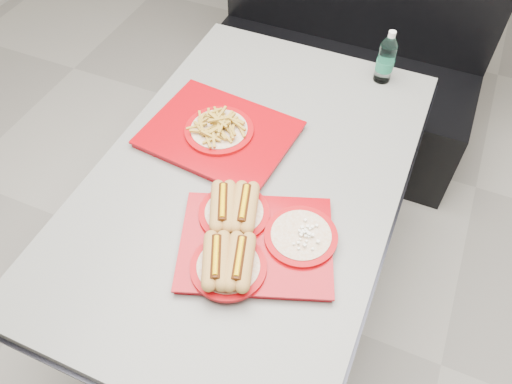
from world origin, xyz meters
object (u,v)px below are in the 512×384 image
at_px(diner_table, 248,207).
at_px(tray_far, 219,132).
at_px(tray_near, 250,238).
at_px(water_bottle, 386,60).
at_px(booth_bench, 339,65).

bearing_deg(diner_table, tray_far, 143.04).
xyz_separation_m(tray_near, water_bottle, (0.15, 0.84, 0.05)).
bearing_deg(water_bottle, diner_table, -113.11).
distance_m(booth_bench, tray_far, 1.06).
height_order(tray_near, water_bottle, water_bottle).
xyz_separation_m(diner_table, tray_far, (-0.15, 0.11, 0.19)).
relative_size(diner_table, tray_near, 2.87).
distance_m(diner_table, booth_bench, 1.11).
height_order(diner_table, tray_near, tray_near).
bearing_deg(tray_far, booth_bench, 81.36).
distance_m(diner_table, tray_near, 0.32).
bearing_deg(booth_bench, water_bottle, -61.56).
bearing_deg(booth_bench, diner_table, -90.00).
xyz_separation_m(booth_bench, tray_near, (0.11, -1.32, 0.38)).
xyz_separation_m(diner_table, water_bottle, (0.26, 0.61, 0.25)).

